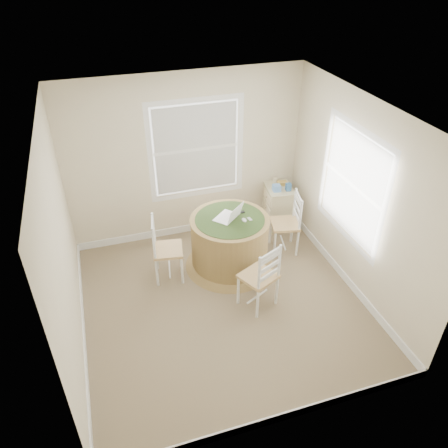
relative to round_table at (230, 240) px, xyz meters
name	(u,v)px	position (x,y,z in m)	size (l,w,h in m)	color
room	(232,213)	(-0.18, -0.59, 0.86)	(3.64, 3.64, 2.64)	#7D6A4F
round_table	(230,240)	(0.00, 0.00, 0.00)	(1.30, 1.30, 0.81)	olive
chair_left	(168,249)	(-0.90, 0.01, 0.04)	(0.42, 0.40, 0.95)	white
chair_near	(258,276)	(0.09, -0.89, 0.04)	(0.42, 0.40, 0.95)	white
chair_right	(285,224)	(0.91, 0.11, 0.04)	(0.42, 0.40, 0.95)	white
laptop	(229,216)	(-0.01, 0.03, 0.40)	(0.47, 0.46, 0.24)	white
mouse	(244,220)	(0.18, -0.10, 0.38)	(0.06, 0.10, 0.04)	white
phone	(250,219)	(0.26, -0.09, 0.37)	(0.04, 0.09, 0.02)	#B7BABF
keys	(242,212)	(0.22, 0.11, 0.37)	(0.06, 0.05, 0.03)	black
corner_chest	(278,206)	(1.09, 0.77, -0.08)	(0.47, 0.59, 0.72)	beige
tissue_box	(277,188)	(1.01, 0.69, 0.33)	(0.12, 0.12, 0.10)	#6297E0
box_yellow	(282,183)	(1.16, 0.83, 0.31)	(0.15, 0.10, 0.06)	gold
box_blue	(288,187)	(1.18, 0.65, 0.34)	(0.08, 0.08, 0.12)	teal
cup_cream	(276,180)	(1.09, 0.93, 0.33)	(0.07, 0.07, 0.09)	beige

